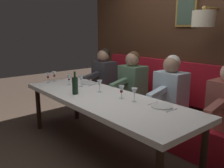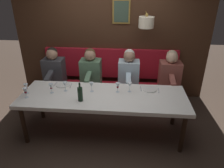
{
  "view_description": "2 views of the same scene",
  "coord_description": "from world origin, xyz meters",
  "px_view_note": "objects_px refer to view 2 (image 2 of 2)",
  "views": [
    {
      "loc": [
        -1.77,
        -2.33,
        1.56
      ],
      "look_at": [
        0.05,
        -0.13,
        0.92
      ],
      "focal_mm": 38.46,
      "sensor_mm": 36.0,
      "label": 1
    },
    {
      "loc": [
        -2.92,
        -0.39,
        2.37
      ],
      "look_at": [
        0.05,
        -0.13,
        0.92
      ],
      "focal_mm": 33.77,
      "sensor_mm": 36.0,
      "label": 2
    }
  ],
  "objects_px": {
    "wine_glass_1": "(118,86)",
    "wine_glass_6": "(26,87)",
    "wine_glass_3": "(65,85)",
    "wine_glass_4": "(92,85)",
    "wine_glass_5": "(130,85)",
    "diner_nearest": "(170,72)",
    "wine_glass_2": "(51,86)",
    "diner_near": "(129,71)",
    "diner_middle": "(91,69)",
    "dining_table": "(103,99)",
    "diner_far": "(54,68)",
    "wine_bottle": "(80,94)",
    "wine_glass_0": "(25,91)"
  },
  "relations": [
    {
      "from": "wine_glass_1",
      "to": "wine_glass_6",
      "type": "distance_m",
      "value": 1.47
    },
    {
      "from": "wine_glass_3",
      "to": "wine_glass_4",
      "type": "height_order",
      "value": "same"
    },
    {
      "from": "wine_glass_5",
      "to": "wine_glass_6",
      "type": "relative_size",
      "value": 1.0
    },
    {
      "from": "diner_nearest",
      "to": "wine_glass_2",
      "type": "distance_m",
      "value": 2.2
    },
    {
      "from": "diner_near",
      "to": "wine_glass_6",
      "type": "distance_m",
      "value": 1.87
    },
    {
      "from": "diner_nearest",
      "to": "diner_middle",
      "type": "distance_m",
      "value": 1.54
    },
    {
      "from": "dining_table",
      "to": "diner_middle",
      "type": "bearing_deg",
      "value": 22.06
    },
    {
      "from": "wine_glass_1",
      "to": "wine_glass_2",
      "type": "relative_size",
      "value": 1.0
    },
    {
      "from": "diner_far",
      "to": "wine_glass_1",
      "type": "relative_size",
      "value": 4.82
    },
    {
      "from": "wine_glass_1",
      "to": "wine_bottle",
      "type": "xyz_separation_m",
      "value": [
        -0.33,
        0.54,
        0.0
      ]
    },
    {
      "from": "diner_far",
      "to": "wine_glass_0",
      "type": "relative_size",
      "value": 4.82
    },
    {
      "from": "diner_nearest",
      "to": "wine_glass_5",
      "type": "relative_size",
      "value": 4.82
    },
    {
      "from": "wine_glass_4",
      "to": "wine_glass_5",
      "type": "bearing_deg",
      "value": -85.91
    },
    {
      "from": "wine_glass_6",
      "to": "wine_bottle",
      "type": "bearing_deg",
      "value": -99.91
    },
    {
      "from": "diner_near",
      "to": "wine_glass_2",
      "type": "xyz_separation_m",
      "value": [
        -0.87,
        1.23,
        0.04
      ]
    },
    {
      "from": "wine_glass_1",
      "to": "wine_glass_6",
      "type": "bearing_deg",
      "value": 96.52
    },
    {
      "from": "wine_glass_1",
      "to": "wine_glass_4",
      "type": "xyz_separation_m",
      "value": [
        -0.02,
        0.43,
        0.0
      ]
    },
    {
      "from": "wine_glass_2",
      "to": "wine_glass_5",
      "type": "bearing_deg",
      "value": -83.21
    },
    {
      "from": "diner_middle",
      "to": "wine_glass_4",
      "type": "distance_m",
      "value": 0.78
    },
    {
      "from": "diner_near",
      "to": "wine_glass_5",
      "type": "xyz_separation_m",
      "value": [
        -0.72,
        -0.02,
        0.04
      ]
    },
    {
      "from": "diner_nearest",
      "to": "wine_glass_5",
      "type": "height_order",
      "value": "diner_nearest"
    },
    {
      "from": "dining_table",
      "to": "diner_nearest",
      "type": "xyz_separation_m",
      "value": [
        0.88,
        -1.18,
        0.14
      ]
    },
    {
      "from": "diner_far",
      "to": "wine_glass_1",
      "type": "bearing_deg",
      "value": -119.64
    },
    {
      "from": "diner_far",
      "to": "wine_bottle",
      "type": "distance_m",
      "value": 1.33
    },
    {
      "from": "diner_nearest",
      "to": "wine_glass_6",
      "type": "relative_size",
      "value": 4.82
    },
    {
      "from": "diner_nearest",
      "to": "diner_near",
      "type": "relative_size",
      "value": 1.0
    },
    {
      "from": "diner_middle",
      "to": "diner_far",
      "type": "relative_size",
      "value": 1.0
    },
    {
      "from": "diner_nearest",
      "to": "diner_near",
      "type": "bearing_deg",
      "value": 90.0
    },
    {
      "from": "wine_glass_6",
      "to": "wine_bottle",
      "type": "height_order",
      "value": "wine_bottle"
    },
    {
      "from": "wine_glass_1",
      "to": "wine_glass_6",
      "type": "relative_size",
      "value": 1.0
    },
    {
      "from": "diner_nearest",
      "to": "diner_far",
      "type": "bearing_deg",
      "value": 90.0
    },
    {
      "from": "diner_far",
      "to": "wine_glass_6",
      "type": "xyz_separation_m",
      "value": [
        -0.92,
        0.14,
        0.04
      ]
    },
    {
      "from": "diner_middle",
      "to": "wine_glass_5",
      "type": "bearing_deg",
      "value": -133.21
    },
    {
      "from": "diner_middle",
      "to": "diner_far",
      "type": "height_order",
      "value": "same"
    },
    {
      "from": "dining_table",
      "to": "diner_near",
      "type": "distance_m",
      "value": 0.97
    },
    {
      "from": "wine_glass_2",
      "to": "wine_glass_4",
      "type": "bearing_deg",
      "value": -80.63
    },
    {
      "from": "dining_table",
      "to": "wine_glass_0",
      "type": "distance_m",
      "value": 1.22
    },
    {
      "from": "wine_glass_1",
      "to": "wine_glass_2",
      "type": "distance_m",
      "value": 1.07
    },
    {
      "from": "diner_near",
      "to": "wine_glass_3",
      "type": "height_order",
      "value": "diner_near"
    },
    {
      "from": "wine_glass_0",
      "to": "wine_glass_4",
      "type": "height_order",
      "value": "same"
    },
    {
      "from": "diner_near",
      "to": "wine_glass_0",
      "type": "height_order",
      "value": "diner_near"
    },
    {
      "from": "wine_glass_4",
      "to": "wine_glass_1",
      "type": "bearing_deg",
      "value": -87.87
    },
    {
      "from": "wine_glass_1",
      "to": "wine_glass_4",
      "type": "bearing_deg",
      "value": 92.13
    },
    {
      "from": "wine_glass_1",
      "to": "diner_middle",
      "type": "bearing_deg",
      "value": 37.49
    },
    {
      "from": "wine_glass_3",
      "to": "wine_bottle",
      "type": "relative_size",
      "value": 0.55
    },
    {
      "from": "wine_glass_0",
      "to": "wine_glass_5",
      "type": "height_order",
      "value": "same"
    },
    {
      "from": "diner_near",
      "to": "wine_glass_5",
      "type": "bearing_deg",
      "value": -178.15
    },
    {
      "from": "wine_glass_1",
      "to": "wine_glass_3",
      "type": "bearing_deg",
      "value": 92.3
    },
    {
      "from": "diner_nearest",
      "to": "diner_far",
      "type": "height_order",
      "value": "same"
    },
    {
      "from": "wine_glass_2",
      "to": "diner_nearest",
      "type": "bearing_deg",
      "value": -66.63
    }
  ]
}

